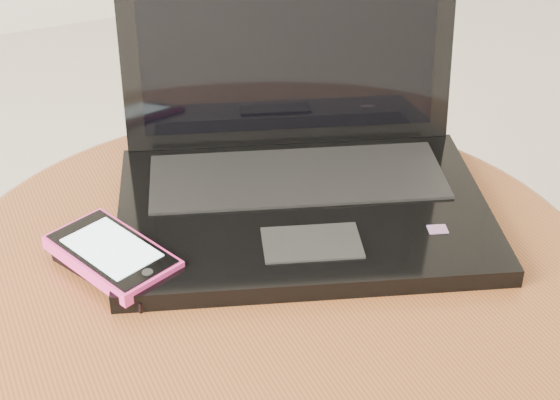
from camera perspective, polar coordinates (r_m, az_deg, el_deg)
name	(u,v)px	position (r m, az deg, el deg)	size (l,w,h in m)	color
table	(271,354)	(0.90, -0.60, -10.10)	(0.65, 0.65, 0.52)	#552715
laptop	(299,161)	(0.91, 1.22, 2.56)	(0.45, 0.40, 0.25)	black
phone_black	(120,265)	(0.84, -10.44, -4.22)	(0.11, 0.14, 0.01)	black
phone_pink	(112,254)	(0.83, -10.97, -3.51)	(0.11, 0.15, 0.02)	#DE3085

